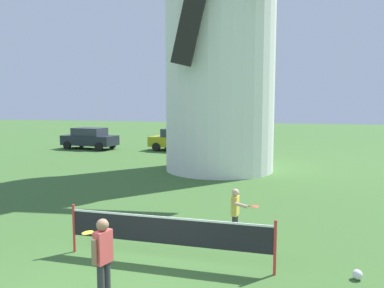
% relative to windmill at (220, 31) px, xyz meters
% --- Properties ---
extents(windmill, '(9.38, 6.10, 14.25)m').
position_rel_windmill_xyz_m(windmill, '(0.00, 0.00, 0.00)').
color(windmill, white).
rests_on(windmill, ground_plane).
extents(tennis_net, '(4.49, 0.06, 1.10)m').
position_rel_windmill_xyz_m(tennis_net, '(1.08, -11.27, -6.18)').
color(tennis_net, red).
rests_on(tennis_net, ground_plane).
extents(player_near, '(0.75, 0.73, 1.41)m').
position_rel_windmill_xyz_m(player_near, '(0.48, -12.94, -6.07)').
color(player_near, '#333338').
rests_on(player_near, ground_plane).
extents(player_far, '(0.71, 0.57, 1.23)m').
position_rel_windmill_xyz_m(player_far, '(2.25, -9.39, -6.16)').
color(player_far, '#333338').
rests_on(player_far, ground_plane).
extents(stray_ball, '(0.19, 0.19, 0.19)m').
position_rel_windmill_xyz_m(stray_ball, '(4.83, -11.06, -6.77)').
color(stray_ball, silver).
rests_on(stray_ball, ground_plane).
extents(parked_car_black, '(4.15, 2.19, 1.56)m').
position_rel_windmill_xyz_m(parked_car_black, '(-10.89, 6.17, -6.05)').
color(parked_car_black, '#1E232D').
rests_on(parked_car_black, ground_plane).
extents(parked_car_mustard, '(4.56, 2.34, 1.56)m').
position_rel_windmill_xyz_m(parked_car_mustard, '(-4.08, 6.77, -6.05)').
color(parked_car_mustard, '#999919').
rests_on(parked_car_mustard, ground_plane).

